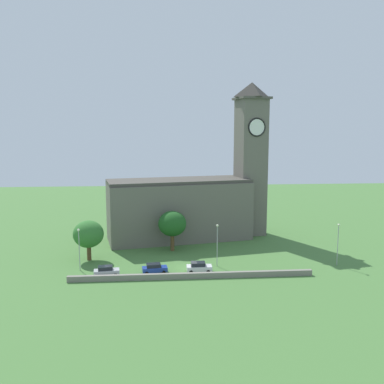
% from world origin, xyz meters
% --- Properties ---
extents(ground_plane, '(200.00, 200.00, 0.00)m').
position_xyz_m(ground_plane, '(0.00, 15.00, 0.00)').
color(ground_plane, '#477538').
extents(church, '(37.49, 17.25, 35.11)m').
position_xyz_m(church, '(2.82, 21.64, 9.15)').
color(church, '#666056').
rests_on(church, ground).
extents(quay_barrier, '(40.56, 0.70, 0.96)m').
position_xyz_m(quay_barrier, '(0.00, -5.30, 0.48)').
color(quay_barrier, gray).
rests_on(quay_barrier, ground).
extents(car_silver, '(4.38, 2.45, 1.77)m').
position_xyz_m(car_silver, '(-14.27, -3.04, 0.89)').
color(car_silver, silver).
rests_on(car_silver, ground).
extents(car_blue, '(4.45, 2.47, 1.68)m').
position_xyz_m(car_blue, '(-6.23, -2.09, 0.85)').
color(car_blue, '#233D9E').
rests_on(car_blue, ground).
extents(car_white, '(4.38, 2.28, 1.77)m').
position_xyz_m(car_white, '(1.44, -2.21, 0.90)').
color(car_white, silver).
rests_on(car_white, ground).
extents(streetlamp_west_end, '(0.44, 0.44, 7.44)m').
position_xyz_m(streetlamp_west_end, '(-19.25, 0.38, 4.93)').
color(streetlamp_west_end, '#9EA0A5').
rests_on(streetlamp_west_end, ground).
extents(streetlamp_west_mid, '(0.44, 0.44, 7.74)m').
position_xyz_m(streetlamp_west_mid, '(5.00, 0.65, 5.10)').
color(streetlamp_west_mid, '#9EA0A5').
rests_on(streetlamp_west_mid, ground).
extents(streetlamp_central, '(0.44, 0.44, 7.74)m').
position_xyz_m(streetlamp_central, '(26.78, -0.59, 5.09)').
color(streetlamp_central, '#9EA0A5').
rests_on(streetlamp_central, ground).
extents(tree_riverside_east, '(5.70, 5.70, 8.17)m').
position_xyz_m(tree_riverside_east, '(-2.68, 11.37, 5.56)').
color(tree_riverside_east, brown).
rests_on(tree_riverside_east, ground).
extents(tree_by_tower, '(5.69, 5.69, 7.60)m').
position_xyz_m(tree_by_tower, '(-18.59, 6.27, 5.00)').
color(tree_by_tower, brown).
rests_on(tree_by_tower, ground).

